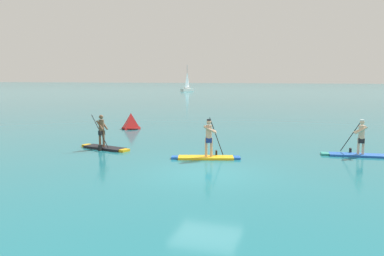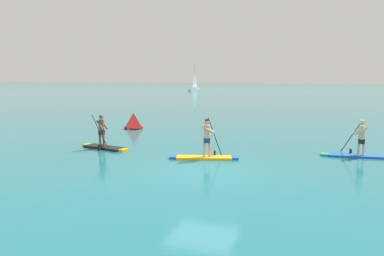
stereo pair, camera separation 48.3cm
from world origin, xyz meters
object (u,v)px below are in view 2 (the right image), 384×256
Objects in this scene: paddleboarder_mid_center at (205,150)px; sailboat_left_horizon at (195,88)px; race_marker_buoy at (134,122)px; paddleboarder_near_left at (104,142)px; paddleboarder_far_right at (361,149)px.

sailboat_left_horizon is at bearing 92.56° from paddleboarder_mid_center.
paddleboarder_mid_center is 11.00m from race_marker_buoy.
paddleboarder_far_right is at bearing 23.77° from paddleboarder_near_left.
paddleboarder_mid_center is at bearing 7.56° from paddleboarder_near_left.
paddleboarder_mid_center is 2.28× the size of race_marker_buoy.
paddleboarder_near_left reaches higher than paddleboarder_far_right.
sailboat_left_horizon is at bearing -71.72° from paddleboarder_far_right.
sailboat_left_horizon reaches higher than paddleboarder_mid_center.
paddleboarder_mid_center is 0.86× the size of paddleboarder_far_right.
race_marker_buoy is at bearing -26.11° from paddleboarder_far_right.
sailboat_left_horizon is at bearing 119.88° from paddleboarder_near_left.
paddleboarder_near_left is 0.43× the size of sailboat_left_horizon.
paddleboarder_near_left is at bearing -74.20° from race_marker_buoy.
paddleboarder_near_left is at bearing 156.70° from paddleboarder_mid_center.
paddleboarder_near_left is 2.18× the size of race_marker_buoy.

